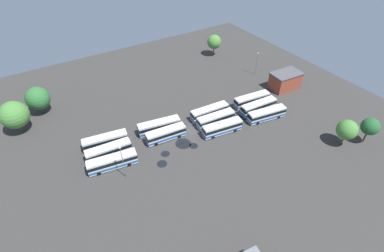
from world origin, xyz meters
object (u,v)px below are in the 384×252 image
(bus_row1_slot0, at_px, (210,112))
(bus_row3_slot1, at_px, (109,151))
(bus_row3_slot0, at_px, (105,141))
(tree_northeast, at_px, (347,130))
(bus_row0_slot0, at_px, (252,100))
(tree_northwest, at_px, (214,42))
(tree_south_edge, at_px, (370,127))
(tree_east_edge, at_px, (14,115))
(bus_row2_slot1, at_px, (166,134))
(bus_row3_slot2, at_px, (112,162))
(depot_building, at_px, (285,80))
(bus_row1_slot1, at_px, (216,119))
(lamp_post_near_entrance, at_px, (123,161))
(bus_row0_slot1, at_px, (259,106))
(bus_row0_slot2, at_px, (267,114))
(bus_row1_slot2, at_px, (222,128))
(bus_row2_slot0, at_px, (159,126))
(tree_west_edge, at_px, (38,98))
(lamp_post_mid_lot, at_px, (257,63))

(bus_row1_slot0, distance_m, bus_row3_slot1, 31.02)
(bus_row3_slot0, xyz_separation_m, tree_northeast, (-53.56, 32.77, 3.14))
(bus_row0_slot0, relative_size, tree_northwest, 1.42)
(tree_south_edge, relative_size, tree_east_edge, 0.80)
(tree_south_edge, bearing_deg, tree_east_edge, -34.81)
(bus_row1_slot0, xyz_separation_m, bus_row2_slot1, (15.75, 1.91, -0.00))
(bus_row0_slot0, relative_size, bus_row1_slot0, 1.02)
(bus_row3_slot0, relative_size, bus_row3_slot2, 0.97)
(depot_building, bearing_deg, bus_row1_slot1, 6.39)
(bus_row0_slot0, height_order, lamp_post_near_entrance, lamp_post_near_entrance)
(bus_row0_slot1, relative_size, bus_row1_slot0, 1.01)
(bus_row1_slot1, bearing_deg, bus_row1_slot0, -97.20)
(bus_row3_slot1, distance_m, tree_east_edge, 28.94)
(bus_row3_slot2, height_order, tree_east_edge, tree_east_edge)
(bus_row0_slot2, height_order, bus_row1_slot1, same)
(bus_row3_slot0, distance_m, tree_south_edge, 69.15)
(bus_row0_slot0, bearing_deg, bus_row1_slot2, 20.65)
(depot_building, bearing_deg, bus_row2_slot0, -2.89)
(tree_south_edge, bearing_deg, bus_row0_slot0, -64.75)
(tree_west_edge, height_order, tree_east_edge, tree_east_edge)
(bus_row2_slot0, height_order, lamp_post_mid_lot, lamp_post_mid_lot)
(bus_row1_slot1, distance_m, tree_south_edge, 40.32)
(tree_west_edge, distance_m, tree_east_edge, 9.24)
(tree_west_edge, bearing_deg, bus_row3_slot0, 114.77)
(bus_row1_slot1, height_order, bus_row2_slot0, same)
(bus_row3_slot1, xyz_separation_m, tree_northwest, (-56.25, -33.23, 3.90))
(lamp_post_near_entrance, bearing_deg, tree_west_edge, -72.50)
(tree_northeast, bearing_deg, bus_row1_slot1, -46.55)
(tree_northeast, xyz_separation_m, tree_south_edge, (-5.74, 2.60, 0.38))
(bus_row3_slot1, bearing_deg, bus_row2_slot1, 172.77)
(bus_row2_slot0, distance_m, tree_west_edge, 37.62)
(bus_row2_slot1, bearing_deg, tree_east_edge, -36.71)
(bus_row0_slot2, bearing_deg, lamp_post_mid_lot, -125.05)
(bus_row3_slot0, bearing_deg, bus_row1_slot2, 157.69)
(tree_west_edge, bearing_deg, tree_northwest, -176.28)
(lamp_post_near_entrance, bearing_deg, tree_northeast, 159.36)
(bus_row1_slot2, distance_m, tree_east_edge, 56.56)
(bus_row1_slot0, bearing_deg, bus_row1_slot2, 81.31)
(bus_row0_slot2, distance_m, tree_west_edge, 67.78)
(bus_row3_slot0, height_order, tree_south_edge, tree_south_edge)
(tree_northeast, bearing_deg, bus_row3_slot0, -31.46)
(bus_row1_slot0, bearing_deg, bus_row0_slot1, 158.18)
(bus_row1_slot0, xyz_separation_m, tree_east_edge, (48.66, -22.63, 3.99))
(bus_row0_slot1, bearing_deg, tree_south_edge, 119.76)
(lamp_post_near_entrance, bearing_deg, depot_building, -172.20)
(bus_row0_slot1, xyz_separation_m, bus_row1_slot0, (14.22, -5.69, -0.00))
(bus_row2_slot0, relative_size, tree_east_edge, 1.26)
(bus_row0_slot1, height_order, bus_row1_slot2, same)
(bus_row0_slot0, bearing_deg, tree_east_edge, -21.01)
(bus_row1_slot2, relative_size, lamp_post_mid_lot, 1.37)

